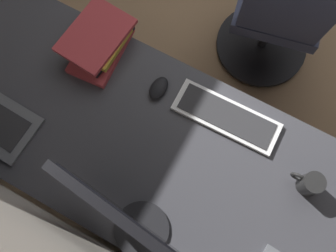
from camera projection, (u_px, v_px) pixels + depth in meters
desk at (162, 156)px, 1.47m from camera, size 1.96×0.75×0.73m
drawer_pedestal at (167, 178)px, 1.76m from camera, size 0.40×0.51×0.69m
monitor_primary at (137, 228)px, 1.10m from camera, size 0.58×0.20×0.40m
keyboard_main at (226, 117)px, 1.43m from camera, size 0.42×0.15×0.02m
mouse_main at (159, 88)px, 1.46m from camera, size 0.06×0.10×0.03m
book_stack_near at (98, 42)px, 1.48m from camera, size 0.23×0.32×0.10m
coffee_mug at (310, 183)px, 1.32m from camera, size 0.12×0.08×0.09m
office_chair at (278, 18)px, 1.88m from camera, size 0.56×0.59×0.97m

